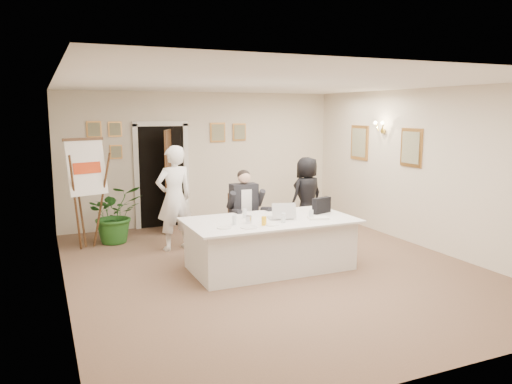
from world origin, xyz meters
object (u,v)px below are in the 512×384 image
Objects in this scene: standing_man at (174,198)px; laptop_bag at (322,205)px; standing_woman at (307,195)px; paper_stack at (318,218)px; seated_man at (245,211)px; potted_palm at (115,214)px; laptop at (280,209)px; flip_chart at (86,200)px; conference_table at (270,243)px; steel_jug at (249,220)px; oj_glass at (264,221)px.

standing_man reaches higher than laptop_bag.
paper_stack is (-0.96, -2.05, 0.03)m from standing_woman.
seated_man is 4.84× the size of paper_stack.
potted_palm is 3.33m from laptop.
flip_chart reaches higher than standing_woman.
standing_woman is 2.32m from laptop.
seated_man is at bearing 90.66° from conference_table.
laptop is 1.05× the size of laptop_bag.
laptop_bag is at bearing 19.46° from laptop.
paper_stack is at bearing -46.74° from potted_palm.
potted_palm is 3.86m from paper_stack.
flip_chart is at bearing -20.63° from standing_woman.
seated_man is 13.11× the size of steel_jug.
potted_palm is at bearing -25.70° from standing_woman.
flip_chart is at bearing -153.05° from potted_palm.
flip_chart reaches higher than conference_table.
conference_table is at bearing 165.13° from laptop_bag.
conference_table is 1.34× the size of flip_chart.
standing_woman is at bearing -11.78° from potted_palm.
paper_stack is 2.29× the size of oj_glass.
conference_table is at bearing -74.46° from seated_man.
flip_chart is 1.05× the size of standing_man.
laptop reaches higher than oj_glass.
laptop_bag is at bearing -32.49° from flip_chart.
potted_palm is (-0.89, 0.90, -0.38)m from standing_man.
conference_table is 6.75× the size of laptop.
standing_woman is 2.86m from oj_glass.
paper_stack is 2.71× the size of steel_jug.
paper_stack is at bearing -46.05° from seated_man.
oj_glass is (-0.25, -1.33, 0.12)m from seated_man.
paper_stack is at bearing 51.11° from standing_woman.
paper_stack is at bearing 4.68° from oj_glass.
standing_man is (1.41, -0.63, 0.03)m from flip_chart.
standing_woman is at bearing 65.03° from paper_stack.
oj_glass is at bearing -128.04° from laptop.
laptop is at bearing -40.65° from flip_chart.
steel_jug is (-0.41, -0.13, 0.44)m from conference_table.
oj_glass is at bearing 34.35° from standing_woman.
flip_chart is 3.43m from oj_glass.
flip_chart is 1.78× the size of potted_palm.
standing_woman is 4.21× the size of laptop_bag.
flip_chart is 3.49m from laptop.
standing_man is 6.13× the size of paper_stack.
laptop_bag is 1.21× the size of paper_stack.
standing_man is at bearing -24.27° from flip_chart.
paper_stack is (0.70, -1.25, 0.07)m from seated_man.
laptop_bag reaches higher than paper_stack.
steel_jug is (-1.09, 0.14, 0.04)m from paper_stack.
conference_table is at bearing 33.50° from standing_woman.
steel_jug is at bearing -49.26° from flip_chart.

